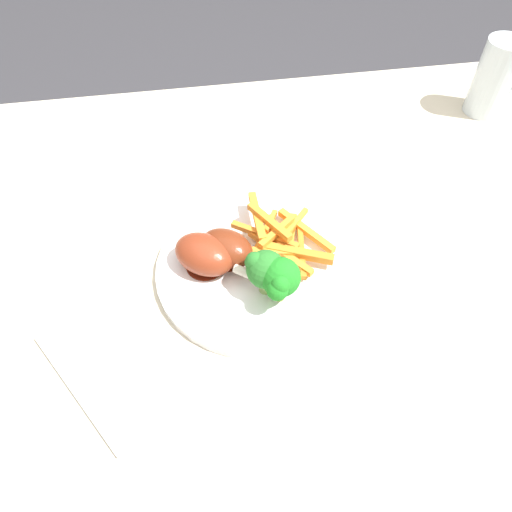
{
  "coord_description": "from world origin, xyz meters",
  "views": [
    {
      "loc": [
        0.11,
        0.45,
        1.23
      ],
      "look_at": [
        0.05,
        0.05,
        0.73
      ],
      "focal_mm": 34.22,
      "sensor_mm": 36.0,
      "label": 1
    }
  ],
  "objects_px": {
    "broccoli_floret_middle": "(279,279)",
    "fork": "(77,390)",
    "carrot_fries_pile": "(281,238)",
    "chicken_drumstick_near": "(229,249)",
    "broccoli_floret_front": "(265,269)",
    "dining_table": "(280,283)",
    "water_glass": "(494,78)",
    "chicken_drumstick_far": "(207,256)",
    "dinner_plate": "(256,268)"
  },
  "relations": [
    {
      "from": "chicken_drumstick_near",
      "to": "water_glass",
      "type": "relative_size",
      "value": 0.84
    },
    {
      "from": "broccoli_floret_middle",
      "to": "dining_table",
      "type": "bearing_deg",
      "value": -105.11
    },
    {
      "from": "dining_table",
      "to": "broccoli_floret_middle",
      "type": "relative_size",
      "value": 14.89
    },
    {
      "from": "chicken_drumstick_near",
      "to": "fork",
      "type": "xyz_separation_m",
      "value": [
        0.2,
        0.15,
        -0.03
      ]
    },
    {
      "from": "carrot_fries_pile",
      "to": "water_glass",
      "type": "distance_m",
      "value": 0.51
    },
    {
      "from": "broccoli_floret_middle",
      "to": "chicken_drumstick_far",
      "type": "height_order",
      "value": "broccoli_floret_middle"
    },
    {
      "from": "carrot_fries_pile",
      "to": "dining_table",
      "type": "bearing_deg",
      "value": -114.52
    },
    {
      "from": "chicken_drumstick_far",
      "to": "water_glass",
      "type": "relative_size",
      "value": 0.98
    },
    {
      "from": "water_glass",
      "to": "carrot_fries_pile",
      "type": "bearing_deg",
      "value": 32.34
    },
    {
      "from": "dinner_plate",
      "to": "water_glass",
      "type": "bearing_deg",
      "value": -147.32
    },
    {
      "from": "water_glass",
      "to": "broccoli_floret_middle",
      "type": "bearing_deg",
      "value": 38.56
    },
    {
      "from": "dining_table",
      "to": "carrot_fries_pile",
      "type": "bearing_deg",
      "value": 65.48
    },
    {
      "from": "chicken_drumstick_near",
      "to": "chicken_drumstick_far",
      "type": "distance_m",
      "value": 0.03
    },
    {
      "from": "chicken_drumstick_near",
      "to": "carrot_fries_pile",
      "type": "bearing_deg",
      "value": -169.81
    },
    {
      "from": "dinner_plate",
      "to": "fork",
      "type": "xyz_separation_m",
      "value": [
        0.23,
        0.14,
        -0.0
      ]
    },
    {
      "from": "broccoli_floret_front",
      "to": "water_glass",
      "type": "relative_size",
      "value": 0.51
    },
    {
      "from": "dinner_plate",
      "to": "broccoli_floret_front",
      "type": "relative_size",
      "value": 3.97
    },
    {
      "from": "dining_table",
      "to": "broccoli_floret_front",
      "type": "relative_size",
      "value": 15.07
    },
    {
      "from": "broccoli_floret_middle",
      "to": "chicken_drumstick_near",
      "type": "relative_size",
      "value": 0.61
    },
    {
      "from": "chicken_drumstick_far",
      "to": "water_glass",
      "type": "distance_m",
      "value": 0.61
    },
    {
      "from": "fork",
      "to": "water_glass",
      "type": "xyz_separation_m",
      "value": [
        -0.7,
        -0.44,
        0.06
      ]
    },
    {
      "from": "dining_table",
      "to": "carrot_fries_pile",
      "type": "relative_size",
      "value": 6.94
    },
    {
      "from": "chicken_drumstick_far",
      "to": "chicken_drumstick_near",
      "type": "bearing_deg",
      "value": -166.68
    },
    {
      "from": "dining_table",
      "to": "fork",
      "type": "distance_m",
      "value": 0.35
    },
    {
      "from": "broccoli_floret_front",
      "to": "water_glass",
      "type": "bearing_deg",
      "value": -143.72
    },
    {
      "from": "broccoli_floret_front",
      "to": "chicken_drumstick_near",
      "type": "xyz_separation_m",
      "value": [
        0.04,
        -0.06,
        -0.02
      ]
    },
    {
      "from": "carrot_fries_pile",
      "to": "chicken_drumstick_near",
      "type": "xyz_separation_m",
      "value": [
        0.07,
        0.01,
        0.01
      ]
    },
    {
      "from": "broccoli_floret_front",
      "to": "fork",
      "type": "distance_m",
      "value": 0.26
    },
    {
      "from": "fork",
      "to": "chicken_drumstick_near",
      "type": "bearing_deg",
      "value": 95.46
    },
    {
      "from": "fork",
      "to": "broccoli_floret_middle",
      "type": "bearing_deg",
      "value": 75.2
    },
    {
      "from": "broccoli_floret_front",
      "to": "water_glass",
      "type": "height_order",
      "value": "water_glass"
    },
    {
      "from": "carrot_fries_pile",
      "to": "chicken_drumstick_far",
      "type": "xyz_separation_m",
      "value": [
        0.1,
        0.02,
        0.01
      ]
    },
    {
      "from": "broccoli_floret_front",
      "to": "dining_table",
      "type": "bearing_deg",
      "value": -116.28
    },
    {
      "from": "dinner_plate",
      "to": "broccoli_floret_front",
      "type": "bearing_deg",
      "value": 96.49
    },
    {
      "from": "water_glass",
      "to": "dinner_plate",
      "type": "bearing_deg",
      "value": 32.68
    },
    {
      "from": "carrot_fries_pile",
      "to": "chicken_drumstick_far",
      "type": "distance_m",
      "value": 0.11
    },
    {
      "from": "broccoli_floret_middle",
      "to": "fork",
      "type": "distance_m",
      "value": 0.27
    },
    {
      "from": "broccoli_floret_middle",
      "to": "chicken_drumstick_far",
      "type": "bearing_deg",
      "value": -38.82
    },
    {
      "from": "chicken_drumstick_far",
      "to": "carrot_fries_pile",
      "type": "bearing_deg",
      "value": -168.88
    },
    {
      "from": "broccoli_floret_middle",
      "to": "water_glass",
      "type": "bearing_deg",
      "value": -141.44
    },
    {
      "from": "carrot_fries_pile",
      "to": "chicken_drumstick_near",
      "type": "distance_m",
      "value": 0.07
    },
    {
      "from": "carrot_fries_pile",
      "to": "dinner_plate",
      "type": "bearing_deg",
      "value": 36.16
    },
    {
      "from": "chicken_drumstick_far",
      "to": "fork",
      "type": "xyz_separation_m",
      "value": [
        0.17,
        0.15,
        -0.03
      ]
    },
    {
      "from": "broccoli_floret_middle",
      "to": "carrot_fries_pile",
      "type": "distance_m",
      "value": 0.09
    },
    {
      "from": "dining_table",
      "to": "dinner_plate",
      "type": "height_order",
      "value": "dinner_plate"
    },
    {
      "from": "dinner_plate",
      "to": "chicken_drumstick_far",
      "type": "height_order",
      "value": "chicken_drumstick_far"
    },
    {
      "from": "dining_table",
      "to": "broccoli_floret_front",
      "type": "distance_m",
      "value": 0.18
    },
    {
      "from": "chicken_drumstick_near",
      "to": "chicken_drumstick_far",
      "type": "xyz_separation_m",
      "value": [
        0.03,
        0.01,
        0.0
      ]
    },
    {
      "from": "broccoli_floret_front",
      "to": "carrot_fries_pile",
      "type": "relative_size",
      "value": 0.46
    },
    {
      "from": "fork",
      "to": "water_glass",
      "type": "bearing_deg",
      "value": 89.34
    }
  ]
}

